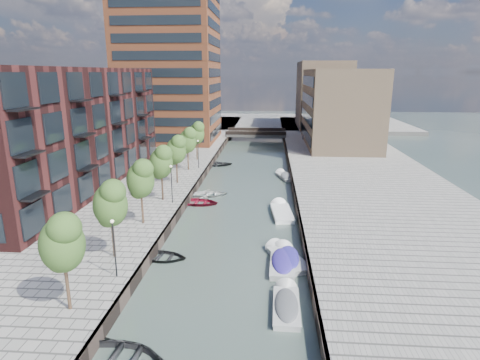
# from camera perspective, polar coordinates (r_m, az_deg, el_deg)

# --- Properties ---
(water) EXTENTS (300.00, 300.00, 0.00)m
(water) POSITION_cam_1_polar(r_m,az_deg,el_deg) (57.96, 1.15, 0.61)
(water) COLOR #38473F
(water) RESTS_ON ground
(quay_left) EXTENTS (60.00, 140.00, 1.00)m
(quay_left) POSITION_cam_1_polar(r_m,az_deg,el_deg) (69.73, -29.89, 1.48)
(quay_left) COLOR gray
(quay_left) RESTS_ON ground
(quay_right) EXTENTS (20.00, 140.00, 1.00)m
(quay_right) POSITION_cam_1_polar(r_m,az_deg,el_deg) (59.19, 16.81, 0.76)
(quay_right) COLOR gray
(quay_right) RESTS_ON ground
(quay_wall_left) EXTENTS (0.25, 140.00, 1.00)m
(quay_wall_left) POSITION_cam_1_polar(r_m,az_deg,el_deg) (58.48, -4.83, 1.19)
(quay_wall_left) COLOR #332823
(quay_wall_left) RESTS_ON ground
(quay_wall_right) EXTENTS (0.25, 140.00, 1.00)m
(quay_wall_right) POSITION_cam_1_polar(r_m,az_deg,el_deg) (57.84, 7.20, 0.97)
(quay_wall_right) COLOR #332823
(quay_wall_right) RESTS_ON ground
(far_closure) EXTENTS (80.00, 40.00, 1.00)m
(far_closure) POSITION_cam_1_polar(r_m,az_deg,el_deg) (116.92, 2.82, 8.20)
(far_closure) COLOR gray
(far_closure) RESTS_ON ground
(apartment_block) EXTENTS (8.00, 38.00, 14.00)m
(apartment_block) POSITION_cam_1_polar(r_m,az_deg,el_deg) (51.91, -22.27, 6.79)
(apartment_block) COLOR black
(apartment_block) RESTS_ON quay_left
(tower) EXTENTS (18.00, 18.00, 30.00)m
(tower) POSITION_cam_1_polar(r_m,az_deg,el_deg) (83.50, -9.97, 15.91)
(tower) COLOR brown
(tower) RESTS_ON quay_left
(tan_block_near) EXTENTS (12.00, 25.00, 14.00)m
(tan_block_near) POSITION_cam_1_polar(r_m,az_deg,el_deg) (79.37, 13.90, 9.97)
(tan_block_near) COLOR #9E8061
(tan_block_near) RESTS_ON quay_right
(tan_block_far) EXTENTS (12.00, 20.00, 16.00)m
(tan_block_far) POSITION_cam_1_polar(r_m,az_deg,el_deg) (104.98, 11.64, 11.79)
(tan_block_far) COLOR #9E8061
(tan_block_far) RESTS_ON quay_right
(bridge) EXTENTS (13.00, 6.00, 1.30)m
(bridge) POSITION_cam_1_polar(r_m,az_deg,el_deg) (89.06, 2.32, 6.62)
(bridge) COLOR gray
(bridge) RESTS_ON ground
(tree_0) EXTENTS (2.50, 2.50, 5.95)m
(tree_0) POSITION_cam_1_polar(r_m,az_deg,el_deg) (24.90, -24.00, -7.94)
(tree_0) COLOR #382619
(tree_0) RESTS_ON quay_left
(tree_1) EXTENTS (2.50, 2.50, 5.95)m
(tree_1) POSITION_cam_1_polar(r_m,az_deg,el_deg) (30.81, -17.99, -3.01)
(tree_1) COLOR #382619
(tree_1) RESTS_ON quay_left
(tree_2) EXTENTS (2.50, 2.50, 5.95)m
(tree_2) POSITION_cam_1_polar(r_m,az_deg,el_deg) (37.11, -14.00, 0.30)
(tree_2) COLOR #382619
(tree_2) RESTS_ON quay_left
(tree_3) EXTENTS (2.50, 2.50, 5.95)m
(tree_3) POSITION_cam_1_polar(r_m,az_deg,el_deg) (43.62, -11.18, 2.65)
(tree_3) COLOR #382619
(tree_3) RESTS_ON quay_left
(tree_4) EXTENTS (2.50, 2.50, 5.95)m
(tree_4) POSITION_cam_1_polar(r_m,az_deg,el_deg) (50.26, -9.09, 4.37)
(tree_4) COLOR #382619
(tree_4) RESTS_ON quay_left
(tree_5) EXTENTS (2.50, 2.50, 5.95)m
(tree_5) POSITION_cam_1_polar(r_m,az_deg,el_deg) (56.99, -7.49, 5.69)
(tree_5) COLOR #382619
(tree_5) RESTS_ON quay_left
(tree_6) EXTENTS (2.50, 2.50, 5.95)m
(tree_6) POSITION_cam_1_polar(r_m,az_deg,el_deg) (63.77, -6.22, 6.72)
(tree_6) COLOR #382619
(tree_6) RESTS_ON quay_left
(lamp_0) EXTENTS (0.24, 0.24, 4.12)m
(lamp_0) POSITION_cam_1_polar(r_m,az_deg,el_deg) (28.35, -17.50, -8.43)
(lamp_0) COLOR black
(lamp_0) RESTS_ON quay_left
(lamp_1) EXTENTS (0.24, 0.24, 4.12)m
(lamp_1) POSITION_cam_1_polar(r_m,az_deg,el_deg) (42.77, -9.73, -0.00)
(lamp_1) COLOR black
(lamp_1) RESTS_ON quay_left
(lamp_2) EXTENTS (0.24, 0.24, 4.12)m
(lamp_2) POSITION_cam_1_polar(r_m,az_deg,el_deg) (58.02, -5.97, 4.10)
(lamp_2) COLOR black
(lamp_2) RESTS_ON quay_left
(sloop_1) EXTENTS (4.39, 3.33, 0.86)m
(sloop_1) POSITION_cam_1_polar(r_m,az_deg,el_deg) (33.36, -11.05, -10.95)
(sloop_1) COLOR black
(sloop_1) RESTS_ON ground
(sloop_2) EXTENTS (4.92, 3.74, 0.96)m
(sloop_2) POSITION_cam_1_polar(r_m,az_deg,el_deg) (45.78, -5.91, -3.45)
(sloop_2) COLOR maroon
(sloop_2) RESTS_ON ground
(sloop_3) EXTENTS (5.02, 4.03, 0.93)m
(sloop_3) POSITION_cam_1_polar(r_m,az_deg,el_deg) (48.65, -4.39, -2.28)
(sloop_3) COLOR silver
(sloop_3) RESTS_ON ground
(sloop_4) EXTENTS (5.12, 4.11, 0.94)m
(sloop_4) POSITION_cam_1_polar(r_m,az_deg,el_deg) (64.43, -3.08, 2.07)
(sloop_4) COLOR black
(sloop_4) RESTS_ON ground
(motorboat_0) EXTENTS (3.71, 5.34, 1.69)m
(motorboat_0) POSITION_cam_1_polar(r_m,az_deg,el_deg) (32.76, 6.56, -10.87)
(motorboat_0) COLOR #B7B7B5
(motorboat_0) RESTS_ON ground
(motorboat_1) EXTENTS (1.74, 4.79, 1.59)m
(motorboat_1) POSITION_cam_1_polar(r_m,az_deg,el_deg) (26.92, 6.59, -17.10)
(motorboat_1) COLOR #B5B5B3
(motorboat_1) RESTS_ON ground
(motorboat_2) EXTENTS (2.48, 5.79, 1.88)m
(motorboat_2) POSITION_cam_1_polar(r_m,az_deg,el_deg) (42.89, 5.86, -4.58)
(motorboat_2) COLOR white
(motorboat_2) RESTS_ON ground
(motorboat_3) EXTENTS (2.03, 5.41, 1.79)m
(motorboat_3) POSITION_cam_1_polar(r_m,az_deg,el_deg) (32.17, 6.05, -11.34)
(motorboat_3) COLOR #BDBDBA
(motorboat_3) RESTS_ON ground
(motorboat_4) EXTENTS (2.91, 4.90, 1.55)m
(motorboat_4) POSITION_cam_1_polar(r_m,az_deg,el_deg) (57.27, 6.38, 0.53)
(motorboat_4) COLOR #B3B3B1
(motorboat_4) RESTS_ON ground
(car) EXTENTS (2.40, 3.72, 1.18)m
(car) POSITION_cam_1_polar(r_m,az_deg,el_deg) (83.46, 9.60, 5.99)
(car) COLOR silver
(car) RESTS_ON quay_right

